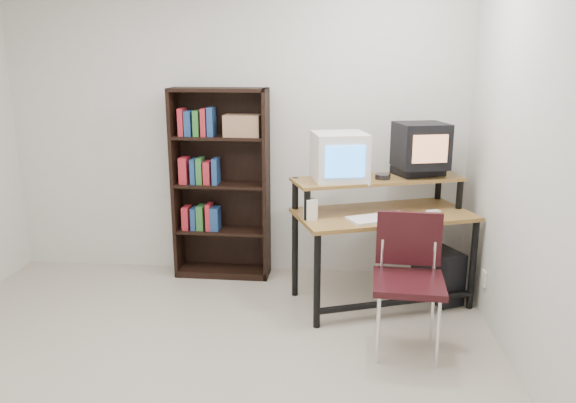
# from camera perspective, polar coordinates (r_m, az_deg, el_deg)

# --- Properties ---
(floor) EXTENTS (4.00, 4.00, 0.01)m
(floor) POSITION_cam_1_polar(r_m,az_deg,el_deg) (3.51, -10.69, -18.50)
(floor) COLOR #BBAF9B
(floor) RESTS_ON ground
(back_wall) EXTENTS (4.00, 0.01, 2.60)m
(back_wall) POSITION_cam_1_polar(r_m,az_deg,el_deg) (4.94, -5.40, 7.52)
(back_wall) COLOR silver
(back_wall) RESTS_ON floor
(right_wall) EXTENTS (0.01, 4.00, 2.60)m
(right_wall) POSITION_cam_1_polar(r_m,az_deg,el_deg) (3.12, 26.22, 2.05)
(right_wall) COLOR silver
(right_wall) RESTS_ON floor
(computer_desk) EXTENTS (1.47, 1.07, 0.98)m
(computer_desk) POSITION_cam_1_polar(r_m,az_deg,el_deg) (4.39, 9.54, -1.47)
(computer_desk) COLOR olive
(computer_desk) RESTS_ON floor
(crt_monitor) EXTENTS (0.46, 0.46, 0.37)m
(crt_monitor) POSITION_cam_1_polar(r_m,az_deg,el_deg) (4.28, 5.23, 4.51)
(crt_monitor) COLOR white
(crt_monitor) RESTS_ON computer_desk
(vcr) EXTENTS (0.44, 0.39, 0.08)m
(vcr) POSITION_cam_1_polar(r_m,az_deg,el_deg) (4.59, 13.04, 3.02)
(vcr) COLOR black
(vcr) RESTS_ON computer_desk
(crt_tv) EXTENTS (0.44, 0.44, 0.35)m
(crt_tv) POSITION_cam_1_polar(r_m,az_deg,el_deg) (4.51, 13.33, 5.57)
(crt_tv) COLOR black
(crt_tv) RESTS_ON vcr
(cd_spindle) EXTENTS (0.15, 0.15, 0.05)m
(cd_spindle) POSITION_cam_1_polar(r_m,az_deg,el_deg) (4.38, 9.59, 2.44)
(cd_spindle) COLOR #26262B
(cd_spindle) RESTS_ON computer_desk
(keyboard) EXTENTS (0.51, 0.39, 0.03)m
(keyboard) POSITION_cam_1_polar(r_m,az_deg,el_deg) (4.17, 9.31, -1.79)
(keyboard) COLOR white
(keyboard) RESTS_ON computer_desk
(mousepad) EXTENTS (0.28, 0.26, 0.01)m
(mousepad) POSITION_cam_1_polar(r_m,az_deg,el_deg) (4.44, 14.42, -1.28)
(mousepad) COLOR black
(mousepad) RESTS_ON computer_desk
(mouse) EXTENTS (0.11, 0.09, 0.03)m
(mouse) POSITION_cam_1_polar(r_m,az_deg,el_deg) (4.42, 14.55, -1.10)
(mouse) COLOR white
(mouse) RESTS_ON mousepad
(desk_speaker) EXTENTS (0.11, 0.10, 0.17)m
(desk_speaker) POSITION_cam_1_polar(r_m,az_deg,el_deg) (4.10, 2.29, -0.90)
(desk_speaker) COLOR white
(desk_speaker) RESTS_ON computer_desk
(pc_tower) EXTENTS (0.38, 0.49, 0.42)m
(pc_tower) POSITION_cam_1_polar(r_m,az_deg,el_deg) (4.70, 14.94, -7.02)
(pc_tower) COLOR black
(pc_tower) RESTS_ON floor
(school_chair) EXTENTS (0.48, 0.48, 0.90)m
(school_chair) POSITION_cam_1_polar(r_m,az_deg,el_deg) (3.77, 12.14, -6.61)
(school_chair) COLOR black
(school_chair) RESTS_ON floor
(bookshelf) EXTENTS (0.83, 0.30, 1.65)m
(bookshelf) POSITION_cam_1_polar(r_m,az_deg,el_deg) (4.89, -6.79, 2.07)
(bookshelf) COLOR black
(bookshelf) RESTS_ON floor
(wall_outlet) EXTENTS (0.02, 0.08, 0.12)m
(wall_outlet) POSITION_cam_1_polar(r_m,az_deg,el_deg) (4.44, 19.29, -7.40)
(wall_outlet) COLOR beige
(wall_outlet) RESTS_ON right_wall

